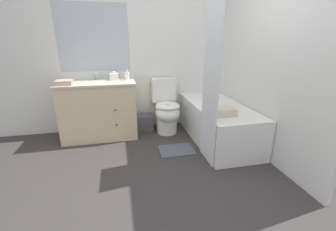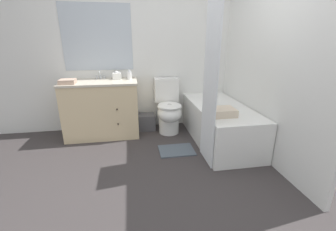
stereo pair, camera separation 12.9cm
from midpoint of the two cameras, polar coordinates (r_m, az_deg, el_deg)
The scene contains 14 objects.
ground_plane at distance 2.30m, azimuth 1.64°, elevation -18.63°, with size 14.00×14.00×0.00m, color #383333.
wall_back at distance 3.60m, azimuth -4.08°, elevation 16.61°, with size 8.00×0.06×2.50m.
wall_right at distance 3.15m, azimuth 22.99°, elevation 14.82°, with size 0.05×2.78×2.50m.
vanity_cabinet at distance 3.45m, azimuth -15.41°, elevation 1.82°, with size 1.06×0.58×0.83m.
sink_faucet at distance 3.54m, azimuth -15.76°, elevation 9.55°, with size 0.14×0.12×0.12m.
toilet at distance 3.45m, azimuth 1.21°, elevation 1.61°, with size 0.38×0.62×0.81m.
bathtub at distance 3.28m, azimuth 13.97°, elevation -1.88°, with size 0.69×1.53×0.52m.
shower_curtain at distance 2.51m, azimuth 12.13°, elevation 7.76°, with size 0.01×0.41×1.85m.
wastebasket at distance 3.62m, azimuth -4.41°, elevation -1.64°, with size 0.26×0.22×0.25m.
tissue_box at distance 3.46m, azimuth -11.77°, elevation 9.87°, with size 0.12×0.15×0.12m.
soap_dispenser at distance 3.38m, azimuth -8.68°, elevation 10.04°, with size 0.06×0.06×0.14m.
hand_towel_folded at distance 3.28m, azimuth -23.15°, elevation 7.92°, with size 0.20×0.18×0.06m.
bath_towel_folded at distance 2.79m, azimuth 15.07°, elevation 0.89°, with size 0.28×0.25×0.09m.
bath_mat at distance 2.99m, azimuth 3.42°, elevation -8.82°, with size 0.45×0.34×0.02m.
Camera 2 is at (-0.30, -1.79, 1.41)m, focal length 24.00 mm.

